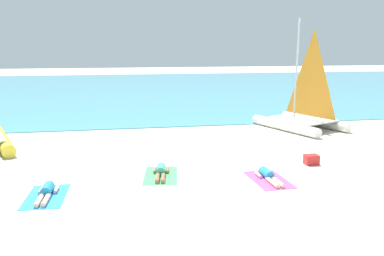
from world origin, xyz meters
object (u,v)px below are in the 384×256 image
sailboat_white (302,113)px  towel_right (269,180)px  sunbather_middle (161,171)px  sunbather_left (46,191)px  towel_middle (161,175)px  towel_left (46,196)px  sunbather_right (268,175)px  cooler_box (311,160)px

sailboat_white → towel_right: size_ratio=3.00×
sailboat_white → towel_right: sailboat_white is taller
sunbather_middle → sunbather_left: bearing=-152.1°
towel_middle → sailboat_white: bearing=37.6°
towel_left → sunbather_middle: bearing=21.0°
sailboat_white → sunbather_right: size_ratio=3.64×
sailboat_white → towel_right: (-4.66, -7.29, -0.84)m
sailboat_white → cooler_box: bearing=-135.1°
towel_left → sunbather_middle: 3.71m
sailboat_white → sunbather_right: 8.62m
sunbather_right → cooler_box: 2.51m
sailboat_white → towel_middle: bearing=-164.8°
sunbather_left → sunbather_middle: size_ratio=1.00×
towel_middle → cooler_box: (5.59, 0.27, 0.17)m
towel_left → towel_middle: (3.46, 1.26, 0.00)m
sunbather_left → towel_middle: 3.66m
sunbather_middle → cooler_box: (5.58, 0.21, 0.05)m
sunbather_middle → towel_right: sunbather_middle is taller
towel_right → towel_middle: bearing=162.9°
cooler_box → sunbather_middle: bearing=-177.9°
towel_middle → sunbather_middle: sunbather_middle is taller
sunbather_left → towel_right: sunbather_left is taller
sailboat_white → sunbather_right: sailboat_white is taller
towel_middle → cooler_box: 5.60m
sunbather_middle → towel_right: 3.60m
sailboat_white → sunbather_middle: size_ratio=3.63×
sailboat_white → cooler_box: size_ratio=11.39×
towel_middle → sunbather_middle: bearing=82.1°
towel_middle → cooler_box: size_ratio=3.80×
towel_left → sunbather_middle: sunbather_middle is taller
sailboat_white → towel_left: 13.78m
sunbather_middle → sunbather_right: same height
sunbather_left → cooler_box: cooler_box is taller
towel_middle → sunbather_right: size_ratio=1.21×
towel_middle → sunbather_right: bearing=-16.1°
sailboat_white → sunbather_right: (-4.66, -7.22, -0.72)m
towel_left → towel_right: size_ratio=1.00×
sailboat_white → towel_right: bearing=-145.0°
towel_left → towel_middle: size_ratio=1.00×
towel_right → cooler_box: (2.16, 1.33, 0.17)m
sunbather_left → sunbather_right: bearing=3.3°
towel_left → sunbather_middle: size_ratio=1.21×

